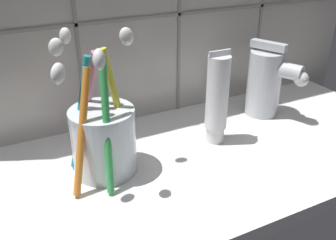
# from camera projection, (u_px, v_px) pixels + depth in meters

# --- Properties ---
(sink_counter) EXTENTS (0.67, 0.31, 0.02)m
(sink_counter) POSITION_uv_depth(u_px,v_px,m) (215.00, 156.00, 0.55)
(sink_counter) COLOR white
(sink_counter) RESTS_ON ground
(toothbrush_cup) EXTENTS (0.12, 0.15, 0.19)m
(toothbrush_cup) POSITION_uv_depth(u_px,v_px,m) (102.00, 136.00, 0.48)
(toothbrush_cup) COLOR silver
(toothbrush_cup) RESTS_ON sink_counter
(toothpaste_tube) EXTENTS (0.03, 0.03, 0.14)m
(toothpaste_tube) POSITION_uv_depth(u_px,v_px,m) (217.00, 98.00, 0.54)
(toothpaste_tube) COLOR white
(toothpaste_tube) RESTS_ON sink_counter
(sink_faucet) EXTENTS (0.06, 0.10, 0.13)m
(sink_faucet) POSITION_uv_depth(u_px,v_px,m) (267.00, 81.00, 0.63)
(sink_faucet) COLOR silver
(sink_faucet) RESTS_ON sink_counter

